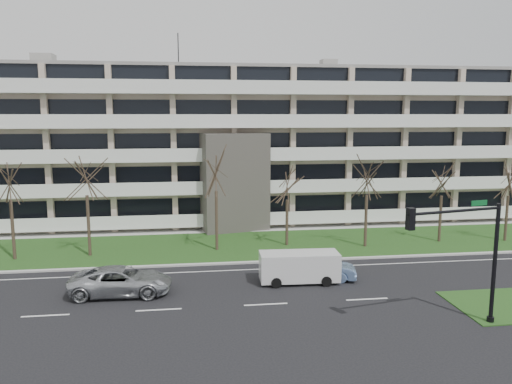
{
  "coord_description": "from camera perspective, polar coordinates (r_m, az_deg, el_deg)",
  "views": [
    {
      "loc": [
        -4.18,
        -26.72,
        10.72
      ],
      "look_at": [
        0.79,
        10.0,
        4.92
      ],
      "focal_mm": 35.0,
      "sensor_mm": 36.0,
      "label": 1
    }
  ],
  "objects": [
    {
      "name": "curb",
      "position": [
        36.56,
        -0.82,
        -8.05
      ],
      "size": [
        90.0,
        0.35,
        0.12
      ],
      "primitive_type": "cube",
      "color": "#B2B2AD",
      "rests_on": "ground"
    },
    {
      "name": "white_van",
      "position": [
        32.41,
        5.07,
        -8.26
      ],
      "size": [
        5.14,
        2.28,
        1.96
      ],
      "rotation": [
        0.0,
        0.0,
        -0.05
      ],
      "color": "silver",
      "rests_on": "ground"
    },
    {
      "name": "tree_4",
      "position": [
        40.37,
        3.6,
        1.16
      ],
      "size": [
        3.41,
        3.41,
        6.81
      ],
      "color": "#382B21",
      "rests_on": "ground"
    },
    {
      "name": "tree_7",
      "position": [
        46.79,
        26.99,
        1.45
      ],
      "size": [
        3.5,
        3.5,
        7.0
      ],
      "color": "#382B21",
      "rests_on": "ground"
    },
    {
      "name": "tree_5",
      "position": [
        40.77,
        12.62,
        1.97
      ],
      "size": [
        3.83,
        3.83,
        7.66
      ],
      "color": "#382B21",
      "rests_on": "ground"
    },
    {
      "name": "traffic_signal",
      "position": [
        26.91,
        22.95,
        -5.79
      ],
      "size": [
        5.54,
        1.42,
        6.52
      ],
      "rotation": [
        0.0,
        0.0,
        0.2
      ],
      "color": "black",
      "rests_on": "ground"
    },
    {
      "name": "blue_sedan",
      "position": [
        33.3,
        7.46,
        -8.61
      ],
      "size": [
        4.75,
        2.65,
        1.48
      ],
      "primitive_type": "imported",
      "rotation": [
        0.0,
        0.0,
        1.32
      ],
      "color": "#7FA2DC",
      "rests_on": "ground"
    },
    {
      "name": "apartment_building",
      "position": [
        52.3,
        -3.13,
        5.48
      ],
      "size": [
        60.5,
        15.1,
        18.75
      ],
      "color": "beige",
      "rests_on": "ground"
    },
    {
      "name": "sidewalk",
      "position": [
        46.65,
        -2.37,
        -4.34
      ],
      "size": [
        90.0,
        2.0,
        0.08
      ],
      "primitive_type": "cube",
      "color": "#B2B2AD",
      "rests_on": "ground"
    },
    {
      "name": "silver_pickup",
      "position": [
        31.39,
        -15.17,
        -9.78
      ],
      "size": [
        6.08,
        2.96,
        1.66
      ],
      "primitive_type": "imported",
      "rotation": [
        0.0,
        0.0,
        1.54
      ],
      "color": "#B3B6BA",
      "rests_on": "ground"
    },
    {
      "name": "ground",
      "position": [
        29.09,
        1.12,
        -12.72
      ],
      "size": [
        160.0,
        160.0,
        0.0
      ],
      "primitive_type": "plane",
      "color": "black",
      "rests_on": "ground"
    },
    {
      "name": "grass_verge",
      "position": [
        41.35,
        -1.65,
        -6.09
      ],
      "size": [
        90.0,
        10.0,
        0.06
      ],
      "primitive_type": "cube",
      "color": "#1F4617",
      "rests_on": "ground"
    },
    {
      "name": "tree_2",
      "position": [
        39.16,
        -18.89,
        2.28
      ],
      "size": [
        4.2,
        4.2,
        8.39
      ],
      "color": "#382B21",
      "rests_on": "ground"
    },
    {
      "name": "lane_edge_line",
      "position": [
        35.15,
        -0.52,
        -8.84
      ],
      "size": [
        90.0,
        0.12,
        0.01
      ],
      "primitive_type": "cube",
      "color": "white",
      "rests_on": "ground"
    },
    {
      "name": "tree_6",
      "position": [
        44.24,
        20.55,
        1.56
      ],
      "size": [
        3.54,
        3.54,
        7.08
      ],
      "color": "#382B21",
      "rests_on": "ground"
    },
    {
      "name": "tree_1",
      "position": [
        40.34,
        -26.42,
        1.6
      ],
      "size": [
        4.01,
        4.01,
        8.03
      ],
      "color": "#382B21",
      "rests_on": "ground"
    },
    {
      "name": "tree_3",
      "position": [
        38.83,
        -4.6,
        2.8
      ],
      "size": [
        4.25,
        4.25,
        8.5
      ],
      "color": "#382B21",
      "rests_on": "ground"
    }
  ]
}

